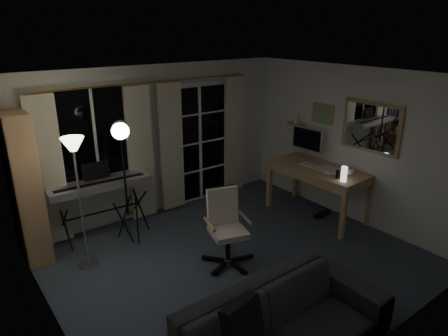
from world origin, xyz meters
The scene contains 17 objects.
floor centered at (0.00, 0.00, -0.01)m, with size 4.50×4.00×0.02m, color #384352.
window centered at (-1.05, 1.97, 1.50)m, with size 1.20×0.08×1.40m.
french_door centered at (0.75, 1.97, 1.03)m, with size 1.32×0.09×2.11m.
curtains centered at (-0.14, 1.88, 1.09)m, with size 3.60×0.07×2.13m.
bookshelf centered at (-2.13, 1.81, 0.94)m, with size 0.35×0.93×1.99m.
torchiere_lamp centered at (-1.61, 1.09, 1.38)m, with size 0.35×0.35×1.71m.
keyboard_piano centered at (-1.14, 1.70, 0.79)m, with size 1.45×0.75×1.04m.
studio_light centered at (-0.94, 1.28, 1.46)m, with size 0.42×0.42×1.82m.
office_chair centered at (-0.12, 0.10, 0.58)m, with size 0.69×0.69×0.99m.
desk centered at (1.88, 0.25, 0.73)m, with size 0.85×1.59×0.83m.
monitor centered at (2.08, 0.70, 1.15)m, with size 0.21×0.60×0.52m.
desk_clutter centered at (1.82, 0.01, 0.65)m, with size 0.47×0.96×1.06m.
mug centered at (1.98, -0.25, 0.90)m, with size 0.14×0.11×0.14m, color silver.
wall_mirror centered at (2.22, -0.35, 1.55)m, with size 0.04×0.94×0.74m.
framed_print centered at (2.23, 0.55, 1.60)m, with size 0.03×0.42×0.32m.
wall_shelf centered at (2.16, 1.05, 1.41)m, with size 0.16×0.30×0.18m.
sofa centered at (-0.78, -1.55, 0.45)m, with size 2.31×0.68×0.90m.
Camera 1 is at (-2.92, -3.57, 2.94)m, focal length 32.00 mm.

